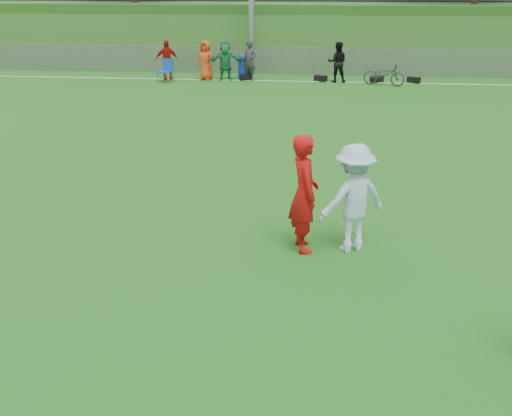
# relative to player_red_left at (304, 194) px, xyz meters

# --- Properties ---
(ground) EXTENTS (120.00, 120.00, 0.00)m
(ground) POSITION_rel_player_red_left_xyz_m (-0.11, -1.18, -0.97)
(ground) COLOR #236114
(ground) RESTS_ON ground
(sideline_far) EXTENTS (60.00, 0.10, 0.01)m
(sideline_far) POSITION_rel_player_red_left_xyz_m (-0.11, 16.82, -0.96)
(sideline_far) COLOR white
(sideline_far) RESTS_ON ground
(fence) EXTENTS (58.00, 0.06, 1.30)m
(fence) POSITION_rel_player_red_left_xyz_m (-0.11, 18.82, -0.32)
(fence) COLOR gray
(fence) RESTS_ON ground
(berm) EXTENTS (120.00, 18.00, 3.00)m
(berm) POSITION_rel_player_red_left_xyz_m (-0.11, 29.82, 0.53)
(berm) COLOR #275919
(berm) RESTS_ON ground
(spectator_row) EXTENTS (8.48, 0.95, 1.69)m
(spectator_row) POSITION_rel_player_red_left_xyz_m (-3.39, 16.82, -0.12)
(spectator_row) COLOR #AC100B
(spectator_row) RESTS_ON ground
(gear_bags) EXTENTS (7.91, 0.52, 0.26)m
(gear_bags) POSITION_rel_player_red_left_xyz_m (1.02, 16.92, -0.84)
(gear_bags) COLOR black
(gear_bags) RESTS_ON ground
(player_red_left) EXTENTS (0.64, 0.80, 1.93)m
(player_red_left) POSITION_rel_player_red_left_xyz_m (0.00, 0.00, 0.00)
(player_red_left) COLOR #AF0C0C
(player_red_left) RESTS_ON ground
(player_blue) EXTENTS (1.33, 1.13, 1.78)m
(player_blue) POSITION_rel_player_red_left_xyz_m (0.78, 0.06, -0.07)
(player_blue) COLOR #A8CEE9
(player_blue) RESTS_ON ground
(recycling_bin) EXTENTS (0.85, 0.85, 1.02)m
(recycling_bin) POSITION_rel_player_red_left_xyz_m (-3.11, 17.23, -0.46)
(recycling_bin) COLOR #0F2AAC
(recycling_bin) RESTS_ON ground
(camp_chair) EXTENTS (0.68, 0.69, 0.96)m
(camp_chair) POSITION_rel_player_red_left_xyz_m (-6.47, 16.04, -0.68)
(camp_chair) COLOR #1044B6
(camp_chair) RESTS_ON ground
(bicycle) EXTENTS (1.84, 1.14, 0.91)m
(bicycle) POSITION_rel_player_red_left_xyz_m (2.89, 16.19, -0.51)
(bicycle) COLOR #2A2A2D
(bicycle) RESTS_ON ground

